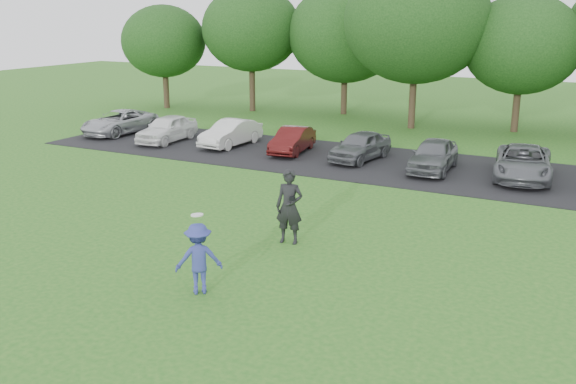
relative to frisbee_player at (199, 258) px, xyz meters
name	(u,v)px	position (x,y,z in m)	size (l,w,h in m)	color
ground	(217,285)	(0.12, 0.51, -0.80)	(100.00, 100.00, 0.00)	#23641C
parking_lot	(397,165)	(0.12, 13.51, -0.78)	(32.00, 6.50, 0.03)	black
frisbee_player	(199,258)	(0.00, 0.00, 0.00)	(1.17, 1.10, 1.82)	#333C92
camera_bystander	(289,207)	(0.31, 3.70, 0.20)	(0.80, 0.59, 2.00)	black
parked_cars	(380,148)	(-0.66, 13.60, -0.18)	(30.89, 4.54, 1.24)	#ADAFB4
tree_row	(491,33)	(1.63, 23.27, 4.11)	(42.39, 9.85, 8.64)	#38281C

